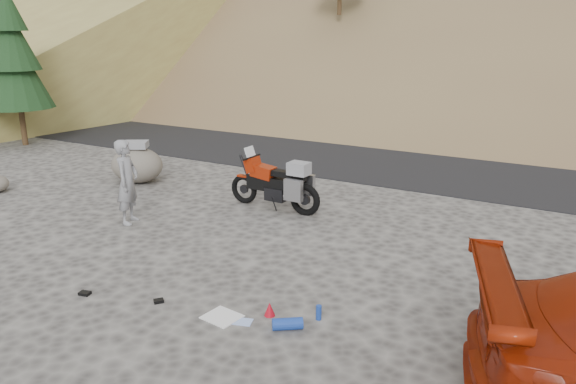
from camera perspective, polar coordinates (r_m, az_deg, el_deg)
name	(u,v)px	position (r m, az deg, el deg)	size (l,w,h in m)	color
ground	(209,255)	(9.89, -8.01, -6.38)	(140.00, 140.00, 0.00)	#3D3B38
road	(387,155)	(17.55, 10.03, 3.76)	(120.00, 7.00, 0.05)	black
conifer_verge	(14,56)	(20.33, -26.11, 12.34)	(2.20, 2.20, 5.04)	#372414
motorcycle	(278,184)	(11.97, -1.03, 0.78)	(2.24, 0.67, 1.33)	black
man	(131,222)	(11.81, -15.67, -2.97)	(0.62, 0.41, 1.70)	gray
boulder	(137,164)	(14.66, -15.09, 2.75)	(1.66, 1.53, 1.06)	#5C584F
gear_white_cloth	(222,317)	(7.91, -6.72, -12.48)	(0.47, 0.42, 0.02)	white
gear_blue_mat	(288,324)	(7.55, -0.05, -13.25)	(0.16, 0.16, 0.40)	#193997
gear_bottle	(319,313)	(7.77, 3.14, -12.13)	(0.08, 0.08, 0.21)	#193997
gear_funnel	(270,309)	(7.86, -1.88, -11.80)	(0.15, 0.15, 0.20)	#B00B1A
gear_glove_a	(85,293)	(8.96, -19.95, -9.65)	(0.16, 0.11, 0.05)	black
gear_glove_b	(159,301)	(8.44, -13.00, -10.73)	(0.14, 0.10, 0.05)	black
gear_blue_cloth	(242,322)	(7.77, -4.68, -12.99)	(0.27, 0.20, 0.01)	#9AB5EF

